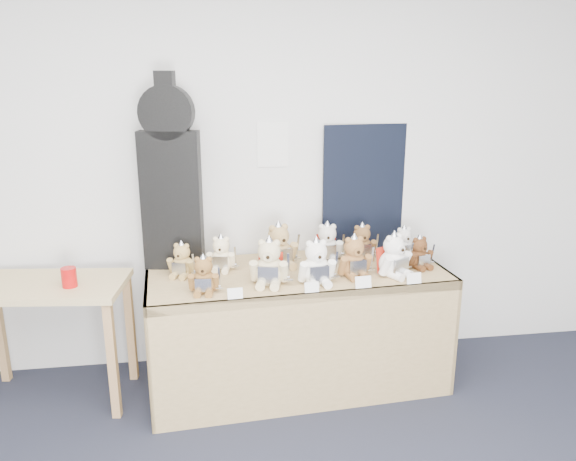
{
  "coord_description": "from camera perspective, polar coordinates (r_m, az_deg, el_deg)",
  "views": [
    {
      "loc": [
        -0.14,
        -1.23,
        2.01
      ],
      "look_at": [
        0.33,
        1.99,
        1.08
      ],
      "focal_mm": 35.0,
      "sensor_mm": 36.0,
      "label": 1
    }
  ],
  "objects": [
    {
      "name": "entry_card_c",
      "position": [
        3.31,
        7.65,
        -5.22
      ],
      "size": [
        0.1,
        0.03,
        0.07
      ],
      "primitive_type": "cube",
      "rotation": [
        -0.24,
        0.0,
        0.07
      ],
      "color": "silver",
      "rests_on": "display_table"
    },
    {
      "name": "entry_card_b",
      "position": [
        3.22,
        2.42,
        -5.78
      ],
      "size": [
        0.08,
        0.02,
        0.06
      ],
      "primitive_type": "cube",
      "rotation": [
        -0.24,
        0.0,
        0.07
      ],
      "color": "silver",
      "rests_on": "display_table"
    },
    {
      "name": "teddy_front_left",
      "position": [
        3.31,
        -1.91,
        -3.44
      ],
      "size": [
        0.26,
        0.24,
        0.32
      ],
      "rotation": [
        0.0,
        0.0,
        -0.22
      ],
      "color": "beige",
      "rests_on": "display_table"
    },
    {
      "name": "navy_board",
      "position": [
        3.95,
        8.14,
        4.31
      ],
      "size": [
        0.66,
        0.09,
        0.88
      ],
      "primitive_type": "cube",
      "rotation": [
        0.0,
        0.0,
        0.11
      ],
      "color": "black",
      "rests_on": "display_table"
    },
    {
      "name": "teddy_back_far_left",
      "position": [
        3.52,
        -10.73,
        -3.07
      ],
      "size": [
        0.19,
        0.19,
        0.24
      ],
      "rotation": [
        0.0,
        0.0,
        -0.36
      ],
      "color": "tan",
      "rests_on": "display_table"
    },
    {
      "name": "teddy_back_right",
      "position": [
        3.81,
        7.52,
        -1.27
      ],
      "size": [
        0.22,
        0.17,
        0.26
      ],
      "rotation": [
        0.0,
        0.0,
        0.04
      ],
      "color": "brown",
      "rests_on": "display_table"
    },
    {
      "name": "teddy_front_centre",
      "position": [
        3.33,
        2.9,
        -3.4
      ],
      "size": [
        0.25,
        0.21,
        0.31
      ],
      "rotation": [
        0.0,
        0.0,
        0.1
      ],
      "color": "white",
      "rests_on": "display_table"
    },
    {
      "name": "room_shell",
      "position": [
        3.78,
        -1.55,
        8.73
      ],
      "size": [
        6.0,
        6.0,
        6.0
      ],
      "color": "silver",
      "rests_on": "floor"
    },
    {
      "name": "teddy_back_centre_right",
      "position": [
        3.75,
        4.0,
        -1.34
      ],
      "size": [
        0.23,
        0.2,
        0.28
      ],
      "rotation": [
        0.0,
        0.0,
        -0.1
      ],
      "color": "silver",
      "rests_on": "display_table"
    },
    {
      "name": "teddy_front_far_left",
      "position": [
        3.24,
        -8.55,
        -4.63
      ],
      "size": [
        0.2,
        0.17,
        0.25
      ],
      "rotation": [
        0.0,
        0.0,
        -0.09
      ],
      "color": "brown",
      "rests_on": "display_table"
    },
    {
      "name": "teddy_front_end",
      "position": [
        3.69,
        13.21,
        -2.32
      ],
      "size": [
        0.2,
        0.18,
        0.24
      ],
      "rotation": [
        0.0,
        0.0,
        0.3
      ],
      "color": "#54331C",
      "rests_on": "display_table"
    },
    {
      "name": "display_table",
      "position": [
        3.57,
        1.2,
        -7.03
      ],
      "size": [
        1.94,
        0.92,
        0.79
      ],
      "rotation": [
        0.0,
        0.0,
        0.07
      ],
      "color": "olive",
      "rests_on": "floor"
    },
    {
      "name": "teddy_front_far_right",
      "position": [
        3.51,
        10.71,
        -2.66
      ],
      "size": [
        0.25,
        0.24,
        0.3
      ],
      "rotation": [
        0.0,
        0.0,
        0.49
      ],
      "color": "white",
      "rests_on": "display_table"
    },
    {
      "name": "teddy_back_end",
      "position": [
        3.87,
        11.69,
        -1.33
      ],
      "size": [
        0.2,
        0.17,
        0.24
      ],
      "rotation": [
        0.0,
        0.0,
        0.17
      ],
      "color": "silver",
      "rests_on": "display_table"
    },
    {
      "name": "entry_card_a",
      "position": [
        3.15,
        -5.39,
        -6.39
      ],
      "size": [
        0.09,
        0.02,
        0.06
      ],
      "primitive_type": "cube",
      "rotation": [
        -0.24,
        0.0,
        0.07
      ],
      "color": "silver",
      "rests_on": "display_table"
    },
    {
      "name": "side_table",
      "position": [
        3.74,
        -23.24,
        -6.75
      ],
      "size": [
        0.99,
        0.63,
        0.78
      ],
      "rotation": [
        0.0,
        0.0,
        -0.12
      ],
      "color": "tan",
      "rests_on": "floor"
    },
    {
      "name": "teddy_front_right",
      "position": [
        3.47,
        6.74,
        -2.83
      ],
      "size": [
        0.24,
        0.2,
        0.29
      ],
      "rotation": [
        0.0,
        0.0,
        0.15
      ],
      "color": "olive",
      "rests_on": "display_table"
    },
    {
      "name": "teddy_back_centre_left",
      "position": [
        3.61,
        -0.91,
        -1.73
      ],
      "size": [
        0.27,
        0.25,
        0.32
      ],
      "rotation": [
        0.0,
        0.0,
        0.33
      ],
      "color": "tan",
      "rests_on": "display_table"
    },
    {
      "name": "red_cup",
      "position": [
        3.56,
        -21.35,
        -4.45
      ],
      "size": [
        0.09,
        0.09,
        0.12
      ],
      "primitive_type": "cylinder",
      "color": "#B70C0C",
      "rests_on": "side_table"
    },
    {
      "name": "guitar_case",
      "position": [
        3.56,
        -11.87,
        5.48
      ],
      "size": [
        0.39,
        0.17,
        1.22
      ],
      "rotation": [
        0.0,
        0.0,
        -0.18
      ],
      "color": "black",
      "rests_on": "display_table"
    },
    {
      "name": "entry_card_d",
      "position": [
        3.43,
        12.68,
        -4.76
      ],
      "size": [
        0.09,
        0.03,
        0.06
      ],
      "primitive_type": "cube",
      "rotation": [
        -0.24,
        0.0,
        0.07
      ],
      "color": "silver",
      "rests_on": "display_table"
    },
    {
      "name": "teddy_back_left",
      "position": [
        3.58,
        -6.79,
        -2.47
      ],
      "size": [
        0.21,
        0.18,
        0.25
      ],
      "rotation": [
        0.0,
        0.0,
        -0.18
      ],
      "color": "beige",
      "rests_on": "display_table"
    }
  ]
}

